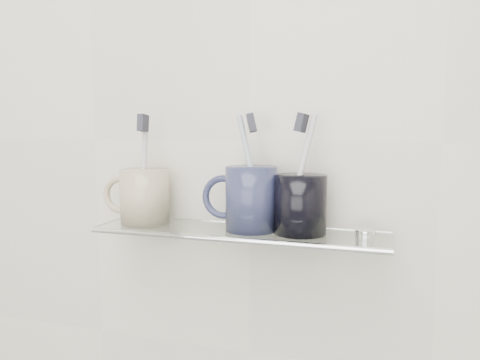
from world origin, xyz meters
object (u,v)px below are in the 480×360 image
at_px(shelf_glass, 239,232).
at_px(mug_center, 251,199).
at_px(mug_left, 145,196).
at_px(mug_right, 300,204).

bearing_deg(shelf_glass, mug_center, 13.89).
height_order(mug_left, mug_right, mug_left).
distance_m(shelf_glass, mug_right, 0.12).
bearing_deg(mug_right, mug_center, 155.51).
distance_m(shelf_glass, mug_center, 0.06).
bearing_deg(mug_center, shelf_glass, -168.19).
relative_size(shelf_glass, mug_right, 5.17).
distance_m(mug_center, mug_right, 0.08).
height_order(mug_center, mug_right, mug_center).
xyz_separation_m(mug_center, mug_right, (0.08, 0.00, -0.01)).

